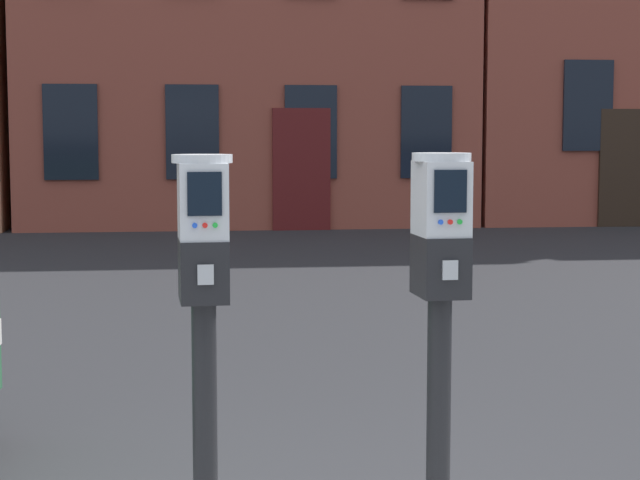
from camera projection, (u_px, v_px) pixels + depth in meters
name	position (u px, v px, depth m)	size (l,w,h in m)	color
parking_meter_near_kerb	(203.00, 283.00, 3.89)	(0.23, 0.26, 1.48)	black
parking_meter_twin_adjacent	(440.00, 279.00, 4.00)	(0.23, 0.26, 1.48)	black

